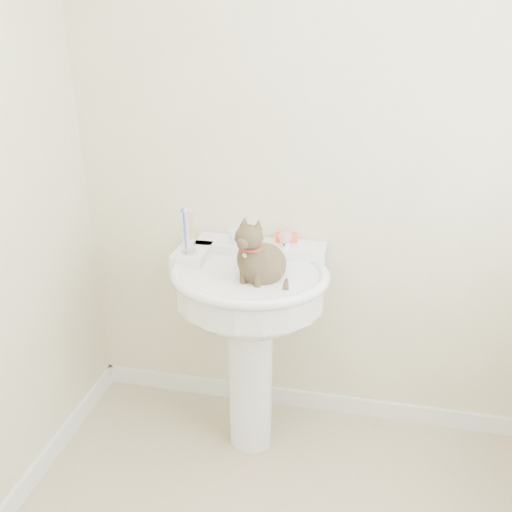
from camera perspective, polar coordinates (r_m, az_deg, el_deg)
The scene contains 7 objects.
wall_back at distance 2.26m, azimuth 7.69°, elevation 10.02°, with size 2.20×0.00×2.50m, color beige, non-canonical shape.
baseboard_back at distance 2.78m, azimuth 6.30°, elevation -14.89°, with size 2.20×0.02×0.09m, color white.
pedestal_sink at distance 2.22m, azimuth -0.68°, elevation -5.18°, with size 0.65×0.64×0.90m.
faucet at distance 2.26m, azimuth 0.24°, elevation 1.99°, with size 0.28×0.12×0.14m.
soap_bar at distance 2.34m, azimuth 3.22°, elevation 1.95°, with size 0.09×0.06×0.03m, color #EB4F30.
toothbrush_cup at distance 2.22m, azimuth -7.16°, elevation 1.51°, with size 0.07×0.07×0.18m.
cat at distance 2.07m, azimuth 0.44°, elevation -0.52°, with size 0.20×0.25×0.37m.
Camera 1 is at (0.16, -1.09, 1.77)m, focal length 38.00 mm.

